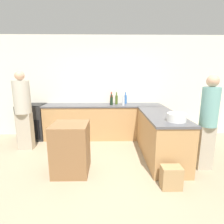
# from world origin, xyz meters

# --- Properties ---
(ground_plane) EXTENTS (14.00, 14.00, 0.00)m
(ground_plane) POSITION_xyz_m (0.00, 0.00, 0.00)
(ground_plane) COLOR tan
(wall_back) EXTENTS (8.00, 0.06, 2.70)m
(wall_back) POSITION_xyz_m (0.00, 2.29, 1.35)
(wall_back) COLOR silver
(wall_back) RESTS_ON ground_plane
(counter_back) EXTENTS (3.09, 0.62, 0.91)m
(counter_back) POSITION_xyz_m (0.00, 1.96, 0.46)
(counter_back) COLOR tan
(counter_back) RESTS_ON ground_plane
(counter_peninsula) EXTENTS (0.69, 1.76, 0.91)m
(counter_peninsula) POSITION_xyz_m (1.20, 0.80, 0.46)
(counter_peninsula) COLOR tan
(counter_peninsula) RESTS_ON ground_plane
(range_oven) EXTENTS (0.65, 0.60, 0.92)m
(range_oven) POSITION_xyz_m (-1.88, 1.96, 0.46)
(range_oven) COLOR black
(range_oven) RESTS_ON ground_plane
(island_table) EXTENTS (0.60, 0.60, 0.88)m
(island_table) POSITION_xyz_m (-0.51, 0.25, 0.44)
(island_table) COLOR brown
(island_table) RESTS_ON ground_plane
(mixing_bowl) EXTENTS (0.32, 0.32, 0.14)m
(mixing_bowl) POSITION_xyz_m (1.28, 0.25, 0.98)
(mixing_bowl) COLOR white
(mixing_bowl) RESTS_ON counter_peninsula
(olive_oil_bottle) EXTENTS (0.07, 0.07, 0.32)m
(olive_oil_bottle) POSITION_xyz_m (0.35, 2.02, 1.04)
(olive_oil_bottle) COLOR #475B1E
(olive_oil_bottle) RESTS_ON counter_back
(wine_bottle_dark) EXTENTS (0.07, 0.07, 0.28)m
(wine_bottle_dark) POSITION_xyz_m (0.21, 1.91, 1.03)
(wine_bottle_dark) COLOR black
(wine_bottle_dark) RESTS_ON counter_back
(water_bottle_blue) EXTENTS (0.07, 0.07, 0.31)m
(water_bottle_blue) POSITION_xyz_m (0.60, 2.12, 1.04)
(water_bottle_blue) COLOR #386BB7
(water_bottle_blue) RESTS_ON counter_back
(hot_sauce_bottle) EXTENTS (0.08, 0.08, 0.31)m
(hot_sauce_bottle) POSITION_xyz_m (0.21, 2.10, 1.04)
(hot_sauce_bottle) COLOR red
(hot_sauce_bottle) RESTS_ON counter_back
(vinegar_bottle_clear) EXTENTS (0.07, 0.07, 0.32)m
(vinegar_bottle_clear) POSITION_xyz_m (0.51, 1.81, 1.04)
(vinegar_bottle_clear) COLOR silver
(vinegar_bottle_clear) RESTS_ON counter_back
(person_by_range) EXTENTS (0.35, 0.35, 1.76)m
(person_by_range) POSITION_xyz_m (-1.75, 1.25, 0.96)
(person_by_range) COLOR #ADA38E
(person_by_range) RESTS_ON ground_plane
(person_at_peninsula) EXTENTS (0.29, 0.29, 1.68)m
(person_at_peninsula) POSITION_xyz_m (1.87, 0.31, 0.93)
(person_at_peninsula) COLOR #ADA38E
(person_at_peninsula) RESTS_ON ground_plane
(paper_bag) EXTENTS (0.30, 0.20, 0.35)m
(paper_bag) POSITION_xyz_m (1.08, -0.24, 0.17)
(paper_bag) COLOR #A88456
(paper_bag) RESTS_ON ground_plane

